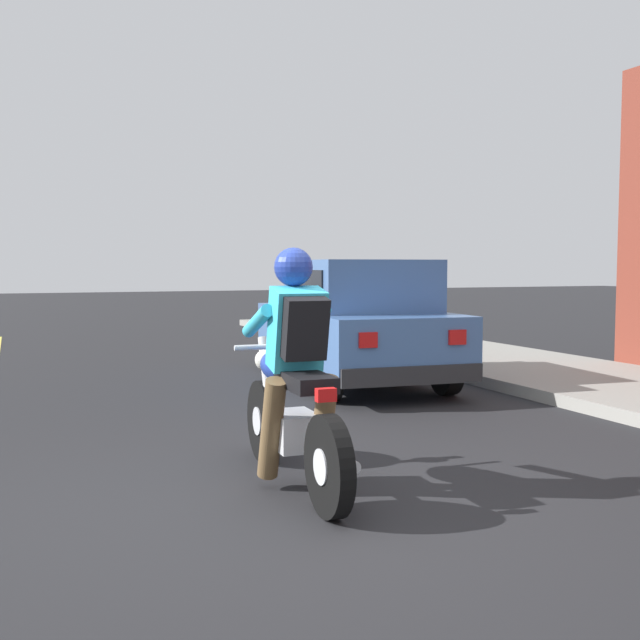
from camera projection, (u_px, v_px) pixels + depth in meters
name	position (u px, v px, depth m)	size (l,w,h in m)	color
ground_plane	(288.00, 510.00, 4.59)	(80.00, 80.00, 0.00)	black
sidewalk_curb	(591.00, 381.00, 9.30)	(2.60, 22.00, 0.14)	gray
motorcycle_with_rider	(293.00, 388.00, 5.05)	(0.56, 2.02, 1.62)	black
car_hatchback	(355.00, 324.00, 9.51)	(1.96, 3.91, 1.57)	black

